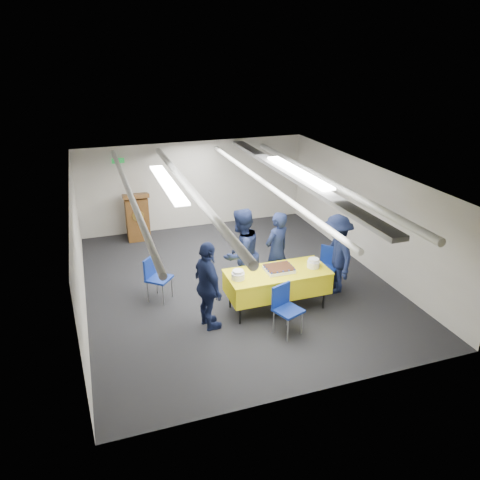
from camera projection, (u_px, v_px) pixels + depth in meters
name	position (u px, v px, depth m)	size (l,w,h in m)	color
ground	(236.00, 283.00, 9.77)	(7.00, 7.00, 0.00)	black
room_shell	(234.00, 194.00, 9.44)	(6.00, 7.00, 2.30)	beige
serving_table	(277.00, 282.00, 8.64)	(1.90, 0.83, 0.77)	black
sheet_cake	(279.00, 269.00, 8.56)	(0.52, 0.41, 0.09)	white
plate_stack_left	(238.00, 275.00, 8.25)	(0.24, 0.24, 0.17)	white
plate_stack_right	(313.00, 263.00, 8.68)	(0.24, 0.24, 0.17)	white
podium	(137.00, 216.00, 11.71)	(0.62, 0.53, 1.25)	brown
chair_near	(285.00, 304.00, 7.94)	(0.54, 0.54, 0.87)	gray
chair_right	(327.00, 264.00, 9.40)	(0.59, 0.59, 0.87)	gray
chair_left	(155.00, 274.00, 8.97)	(0.59, 0.59, 0.87)	gray
sailor_a	(277.00, 252.00, 9.23)	(0.60, 0.39, 1.65)	black
sailor_b	(241.00, 254.00, 8.94)	(0.88, 0.68, 1.81)	black
sailor_c	(208.00, 286.00, 7.96)	(0.95, 0.39, 1.62)	black
sailor_d	(336.00, 254.00, 9.16)	(1.04, 0.60, 1.61)	black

